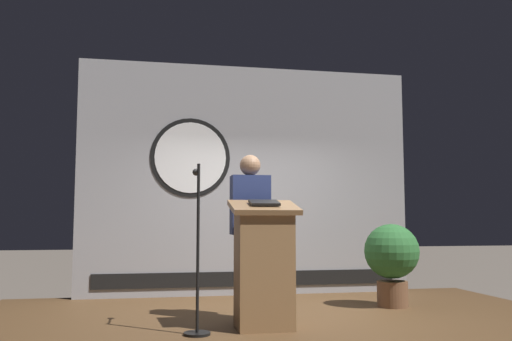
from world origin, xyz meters
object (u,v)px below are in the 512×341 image
at_px(speaker_person, 250,234).
at_px(microphone_stand, 197,274).
at_px(potted_plant, 392,257).
at_px(podium, 264,265).

height_order(speaker_person, microphone_stand, speaker_person).
bearing_deg(potted_plant, podium, -150.73).
xyz_separation_m(speaker_person, microphone_stand, (-0.59, -0.59, -0.34)).
distance_m(speaker_person, potted_plant, 1.89).
bearing_deg(speaker_person, potted_plant, 15.59).
distance_m(podium, speaker_person, 0.56).
height_order(podium, microphone_stand, microphone_stand).
bearing_deg(podium, potted_plant, 29.27).
distance_m(microphone_stand, potted_plant, 2.63).
relative_size(microphone_stand, potted_plant, 1.57).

